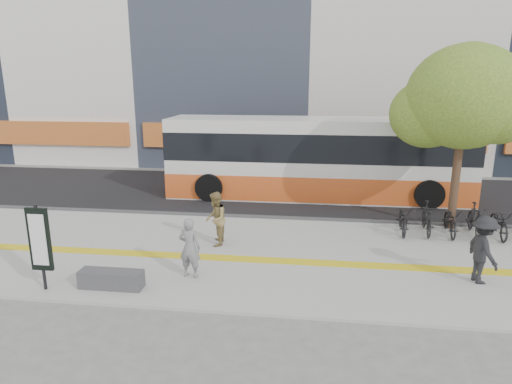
# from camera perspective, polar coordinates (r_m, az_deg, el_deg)

# --- Properties ---
(ground) EXTENTS (120.00, 120.00, 0.00)m
(ground) POSITION_cam_1_polar(r_m,az_deg,el_deg) (12.22, -4.29, -10.69)
(ground) COLOR #63635E
(ground) RESTS_ON ground
(sidewalk) EXTENTS (40.00, 7.00, 0.08)m
(sidewalk) POSITION_cam_1_polar(r_m,az_deg,el_deg) (13.55, -3.01, -7.88)
(sidewalk) COLOR gray
(sidewalk) RESTS_ON ground
(tactile_strip) EXTENTS (40.00, 0.45, 0.01)m
(tactile_strip) POSITION_cam_1_polar(r_m,az_deg,el_deg) (13.08, -3.41, -8.52)
(tactile_strip) COLOR yellow
(tactile_strip) RESTS_ON sidewalk
(street) EXTENTS (40.00, 8.00, 0.06)m
(street) POSITION_cam_1_polar(r_m,az_deg,el_deg) (20.61, 0.72, -0.03)
(street) COLOR black
(street) RESTS_ON ground
(curb) EXTENTS (40.00, 0.25, 0.14)m
(curb) POSITION_cam_1_polar(r_m,az_deg,el_deg) (16.79, -0.87, -3.29)
(curb) COLOR #353437
(curb) RESTS_ON ground
(bench) EXTENTS (1.60, 0.45, 0.45)m
(bench) POSITION_cam_1_polar(r_m,az_deg,el_deg) (11.85, -18.16, -10.63)
(bench) COLOR #353437
(bench) RESTS_ON sidewalk
(signboard) EXTENTS (0.55, 0.10, 2.20)m
(signboard) POSITION_cam_1_polar(r_m,az_deg,el_deg) (11.99, -26.15, -5.66)
(signboard) COLOR black
(signboard) RESTS_ON sidewalk
(street_tree) EXTENTS (4.40, 3.80, 6.31)m
(street_tree) POSITION_cam_1_polar(r_m,az_deg,el_deg) (16.40, 25.13, 10.78)
(street_tree) COLOR #3D291C
(street_tree) RESTS_ON sidewalk
(bus) EXTENTS (12.97, 3.08, 3.45)m
(bus) POSITION_cam_1_polar(r_m,az_deg,el_deg) (19.64, 7.80, 4.05)
(bus) COLOR silver
(bus) RESTS_ON street
(bicycle_row) EXTENTS (4.59, 1.88, 1.07)m
(bicycle_row) POSITION_cam_1_polar(r_m,az_deg,el_deg) (16.31, 25.02, -3.32)
(bicycle_row) COLOR black
(bicycle_row) RESTS_ON sidewalk
(seated_woman) EXTENTS (0.64, 0.46, 1.63)m
(seated_woman) POSITION_cam_1_polar(r_m,az_deg,el_deg) (11.75, -8.54, -7.11)
(seated_woman) COLOR black
(seated_woman) RESTS_ON sidewalk
(pedestrian_tan) EXTENTS (0.72, 0.89, 1.71)m
(pedestrian_tan) POSITION_cam_1_polar(r_m,az_deg,el_deg) (13.85, -5.24, -3.48)
(pedestrian_tan) COLOR olive
(pedestrian_tan) RESTS_ON sidewalk
(pedestrian_dark) EXTENTS (0.88, 1.25, 1.77)m
(pedestrian_dark) POSITION_cam_1_polar(r_m,az_deg,el_deg) (12.69, 27.24, -6.65)
(pedestrian_dark) COLOR black
(pedestrian_dark) RESTS_ON sidewalk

